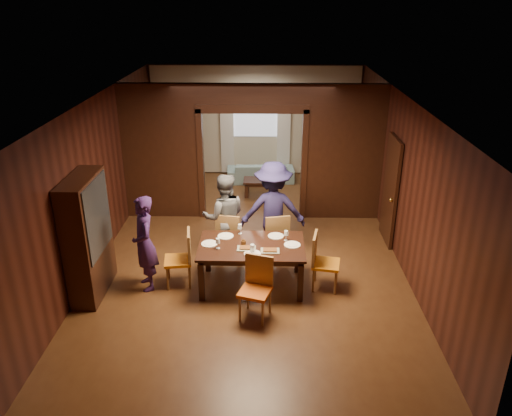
{
  "coord_description": "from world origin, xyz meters",
  "views": [
    {
      "loc": [
        0.3,
        -8.52,
        4.55
      ],
      "look_at": [
        0.12,
        -0.4,
        1.05
      ],
      "focal_mm": 35.0,
      "sensor_mm": 36.0,
      "label": 1
    }
  ],
  "objects_px": {
    "chair_left": "(178,259)",
    "chair_right": "(326,262)",
    "coffee_table": "(260,187)",
    "chair_far_r": "(275,237)",
    "person_navy": "(273,210)",
    "dining_table": "(252,265)",
    "hutch": "(88,237)",
    "chair_far_l": "(230,236)",
    "sofa": "(261,172)",
    "chair_near": "(255,290)",
    "person_purple": "(145,244)",
    "person_grey": "(224,217)"
  },
  "relations": [
    {
      "from": "sofa",
      "to": "chair_near",
      "type": "relative_size",
      "value": 1.78
    },
    {
      "from": "person_navy",
      "to": "chair_near",
      "type": "distance_m",
      "value": 2.04
    },
    {
      "from": "person_grey",
      "to": "chair_right",
      "type": "relative_size",
      "value": 1.7
    },
    {
      "from": "person_purple",
      "to": "person_grey",
      "type": "height_order",
      "value": "person_grey"
    },
    {
      "from": "sofa",
      "to": "hutch",
      "type": "bearing_deg",
      "value": 59.78
    },
    {
      "from": "chair_near",
      "to": "chair_right",
      "type": "bearing_deg",
      "value": 54.36
    },
    {
      "from": "person_purple",
      "to": "chair_right",
      "type": "relative_size",
      "value": 1.67
    },
    {
      "from": "chair_far_r",
      "to": "hutch",
      "type": "xyz_separation_m",
      "value": [
        -3.0,
        -1.11,
        0.52
      ]
    },
    {
      "from": "dining_table",
      "to": "chair_right",
      "type": "distance_m",
      "value": 1.23
    },
    {
      "from": "chair_left",
      "to": "chair_near",
      "type": "height_order",
      "value": "same"
    },
    {
      "from": "hutch",
      "to": "person_grey",
      "type": "bearing_deg",
      "value": 29.61
    },
    {
      "from": "person_navy",
      "to": "dining_table",
      "type": "bearing_deg",
      "value": 68.49
    },
    {
      "from": "chair_far_l",
      "to": "hutch",
      "type": "bearing_deg",
      "value": 36.29
    },
    {
      "from": "chair_far_r",
      "to": "chair_near",
      "type": "height_order",
      "value": "same"
    },
    {
      "from": "person_navy",
      "to": "dining_table",
      "type": "height_order",
      "value": "person_navy"
    },
    {
      "from": "chair_right",
      "to": "chair_far_l",
      "type": "height_order",
      "value": "same"
    },
    {
      "from": "dining_table",
      "to": "hutch",
      "type": "bearing_deg",
      "value": -174.75
    },
    {
      "from": "sofa",
      "to": "hutch",
      "type": "xyz_separation_m",
      "value": [
        -2.68,
        -5.35,
        0.75
      ]
    },
    {
      "from": "person_grey",
      "to": "chair_far_r",
      "type": "bearing_deg",
      "value": 166.95
    },
    {
      "from": "person_navy",
      "to": "dining_table",
      "type": "relative_size",
      "value": 1.06
    },
    {
      "from": "person_purple",
      "to": "dining_table",
      "type": "relative_size",
      "value": 0.94
    },
    {
      "from": "dining_table",
      "to": "chair_far_l",
      "type": "bearing_deg",
      "value": 115.09
    },
    {
      "from": "person_grey",
      "to": "sofa",
      "type": "distance_m",
      "value": 4.25
    },
    {
      "from": "person_purple",
      "to": "sofa",
      "type": "xyz_separation_m",
      "value": [
        1.82,
        5.2,
        -0.56
      ]
    },
    {
      "from": "person_grey",
      "to": "sofa",
      "type": "bearing_deg",
      "value": -106.72
    },
    {
      "from": "sofa",
      "to": "chair_far_l",
      "type": "bearing_deg",
      "value": 79.7
    },
    {
      "from": "chair_left",
      "to": "chair_right",
      "type": "relative_size",
      "value": 1.0
    },
    {
      "from": "chair_left",
      "to": "sofa",
      "type": "bearing_deg",
      "value": 157.34
    },
    {
      "from": "sofa",
      "to": "chair_far_l",
      "type": "relative_size",
      "value": 1.78
    },
    {
      "from": "person_navy",
      "to": "chair_far_r",
      "type": "height_order",
      "value": "person_navy"
    },
    {
      "from": "person_grey",
      "to": "dining_table",
      "type": "xyz_separation_m",
      "value": [
        0.52,
        -0.94,
        -0.45
      ]
    },
    {
      "from": "person_navy",
      "to": "chair_far_l",
      "type": "bearing_deg",
      "value": 9.87
    },
    {
      "from": "person_navy",
      "to": "dining_table",
      "type": "distance_m",
      "value": 1.24
    },
    {
      "from": "chair_right",
      "to": "chair_far_l",
      "type": "distance_m",
      "value": 1.89
    },
    {
      "from": "person_navy",
      "to": "chair_far_r",
      "type": "distance_m",
      "value": 0.48
    },
    {
      "from": "chair_far_r",
      "to": "chair_far_l",
      "type": "bearing_deg",
      "value": -13.56
    },
    {
      "from": "chair_far_r",
      "to": "chair_near",
      "type": "distance_m",
      "value": 1.81
    },
    {
      "from": "person_purple",
      "to": "chair_left",
      "type": "bearing_deg",
      "value": 77.27
    },
    {
      "from": "sofa",
      "to": "chair_far_l",
      "type": "distance_m",
      "value": 4.26
    },
    {
      "from": "person_navy",
      "to": "chair_right",
      "type": "bearing_deg",
      "value": 125.25
    },
    {
      "from": "dining_table",
      "to": "coffee_table",
      "type": "height_order",
      "value": "dining_table"
    },
    {
      "from": "dining_table",
      "to": "chair_near",
      "type": "height_order",
      "value": "chair_near"
    },
    {
      "from": "hutch",
      "to": "sofa",
      "type": "bearing_deg",
      "value": 63.42
    },
    {
      "from": "hutch",
      "to": "coffee_table",
      "type": "bearing_deg",
      "value": 58.33
    },
    {
      "from": "coffee_table",
      "to": "chair_far_r",
      "type": "bearing_deg",
      "value": -84.4
    },
    {
      "from": "coffee_table",
      "to": "person_grey",
      "type": "bearing_deg",
      "value": -100.82
    },
    {
      "from": "sofa",
      "to": "chair_left",
      "type": "distance_m",
      "value": 5.27
    },
    {
      "from": "sofa",
      "to": "hutch",
      "type": "height_order",
      "value": "hutch"
    },
    {
      "from": "person_purple",
      "to": "person_grey",
      "type": "relative_size",
      "value": 0.98
    },
    {
      "from": "chair_near",
      "to": "chair_left",
      "type": "bearing_deg",
      "value": 162.62
    }
  ]
}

